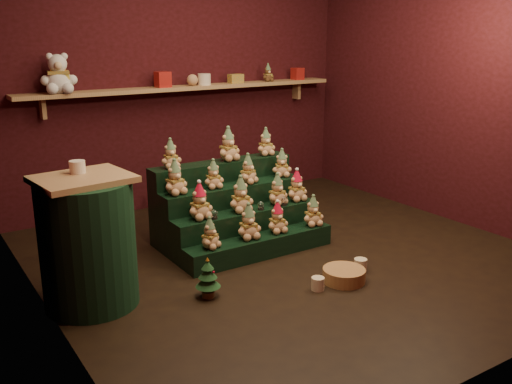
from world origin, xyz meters
TOP-DOWN VIEW (x-y plane):
  - ground at (0.00, 0.00)m, footprint 4.00×4.00m
  - back_wall at (0.00, 2.05)m, footprint 4.00×0.10m
  - left_wall at (-2.05, 0.00)m, footprint 0.10×4.00m
  - right_wall at (2.05, 0.00)m, footprint 0.10×4.00m
  - back_shelf at (0.00, 1.87)m, footprint 3.60×0.26m
  - riser_tier_front at (-0.20, 0.16)m, footprint 1.40×0.22m
  - riser_tier_midfront at (-0.20, 0.38)m, footprint 1.40×0.22m
  - riser_tier_midback at (-0.20, 0.60)m, footprint 1.40×0.22m
  - riser_tier_back at (-0.20, 0.82)m, footprint 1.40×0.22m
  - teddy_0 at (-0.70, 0.16)m, footprint 0.24×0.23m
  - teddy_1 at (-0.31, 0.18)m, footprint 0.23×0.21m
  - teddy_2 at (-0.02, 0.17)m, footprint 0.20×0.18m
  - teddy_3 at (0.36, 0.15)m, footprint 0.22×0.21m
  - teddy_4 at (-0.66, 0.39)m, footprint 0.24×0.22m
  - teddy_5 at (-0.27, 0.38)m, footprint 0.24×0.22m
  - teddy_6 at (0.12, 0.38)m, footprint 0.22×0.21m
  - teddy_7 at (0.34, 0.38)m, footprint 0.21×0.19m
  - teddy_8 at (-0.78, 0.61)m, footprint 0.24×0.23m
  - teddy_9 at (-0.41, 0.61)m, footprint 0.19×0.18m
  - teddy_10 at (-0.06, 0.58)m, footprint 0.25×0.24m
  - teddy_11 at (0.34, 0.62)m, footprint 0.24×0.23m
  - teddy_12 at (-0.71, 0.82)m, footprint 0.20×0.18m
  - teddy_13 at (-0.13, 0.81)m, footprint 0.24×0.23m
  - teddy_14 at (0.29, 0.82)m, footprint 0.20×0.18m
  - snow_globe_a at (-0.56, 0.32)m, footprint 0.06×0.06m
  - snow_globe_b at (-0.09, 0.32)m, footprint 0.06×0.06m
  - snow_globe_c at (0.15, 0.32)m, footprint 0.06×0.06m
  - side_table at (-1.71, 0.07)m, footprint 0.67×0.66m
  - table_ornament at (-1.71, 0.17)m, footprint 0.11×0.11m
  - mini_christmas_tree at (-0.96, -0.29)m, footprint 0.18×0.18m
  - mug_left at (-0.21, -0.64)m, footprint 0.10×0.10m
  - mug_right at (0.30, -0.56)m, footprint 0.11×0.11m
  - wicker_basket at (0.06, -0.63)m, footprint 0.35×0.35m
  - white_bear at (-1.35, 1.84)m, footprint 0.39×0.36m
  - brown_bear at (1.01, 1.84)m, footprint 0.15×0.13m
  - gift_tin_red_a at (-0.30, 1.85)m, footprint 0.14×0.14m
  - gift_tin_cream at (0.18, 1.85)m, footprint 0.14×0.14m
  - gift_tin_red_b at (1.44, 1.85)m, footprint 0.12×0.12m
  - shelf_plush_ball at (0.04, 1.85)m, footprint 0.12×0.12m
  - scarf_gift_box at (0.58, 1.85)m, footprint 0.16×0.10m

SIDE VIEW (x-z plane):
  - ground at x=0.00m, z-range 0.00..0.00m
  - mug_left at x=-0.21m, z-range 0.00..0.10m
  - wicker_basket at x=0.06m, z-range 0.00..0.10m
  - mug_right at x=0.30m, z-range 0.00..0.11m
  - riser_tier_front at x=-0.20m, z-range 0.00..0.18m
  - mini_christmas_tree at x=-0.96m, z-range 0.00..0.31m
  - riser_tier_midfront at x=-0.20m, z-range 0.00..0.36m
  - riser_tier_midback at x=-0.20m, z-range 0.00..0.54m
  - teddy_0 at x=-0.70m, z-range 0.18..0.44m
  - teddy_2 at x=-0.02m, z-range 0.18..0.45m
  - teddy_3 at x=0.36m, z-range 0.18..0.46m
  - teddy_1 at x=-0.31m, z-range 0.18..0.48m
  - riser_tier_back at x=-0.20m, z-range 0.00..0.72m
  - snow_globe_b at x=-0.09m, z-range 0.36..0.44m
  - snow_globe_a at x=-0.56m, z-range 0.36..0.44m
  - snow_globe_c at x=0.15m, z-range 0.36..0.45m
  - side_table at x=-1.71m, z-range -0.01..0.94m
  - teddy_6 at x=0.12m, z-range 0.36..0.64m
  - teddy_7 at x=0.34m, z-range 0.36..0.65m
  - teddy_4 at x=-0.66m, z-range 0.36..0.67m
  - teddy_5 at x=-0.27m, z-range 0.36..0.67m
  - teddy_9 at x=-0.41m, z-range 0.54..0.79m
  - teddy_11 at x=0.34m, z-range 0.54..0.80m
  - teddy_10 at x=-0.06m, z-range 0.54..0.81m
  - teddy_8 at x=-0.78m, z-range 0.54..0.84m
  - teddy_12 at x=-0.71m, z-range 0.72..0.98m
  - teddy_14 at x=0.29m, z-range 0.72..0.98m
  - teddy_13 at x=-0.13m, z-range 0.72..1.03m
  - table_ornament at x=-1.71m, z-range 0.94..1.03m
  - back_shelf at x=0.00m, z-range 1.17..1.41m
  - scarf_gift_box at x=0.58m, z-range 1.32..1.42m
  - gift_tin_cream at x=0.18m, z-range 1.32..1.44m
  - shelf_plush_ball at x=0.04m, z-range 1.32..1.44m
  - gift_tin_red_b at x=1.44m, z-range 1.32..1.46m
  - back_wall at x=0.00m, z-range 0.00..2.80m
  - left_wall at x=-2.05m, z-range 0.00..2.80m
  - right_wall at x=2.05m, z-range 0.00..2.80m
  - gift_tin_red_a at x=-0.30m, z-range 1.32..1.48m
  - brown_bear at x=1.01m, z-range 1.32..1.52m
  - white_bear at x=-1.35m, z-range 1.32..1.78m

